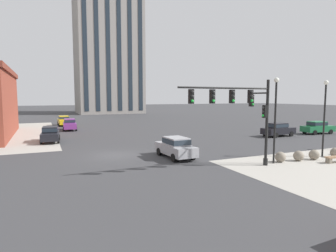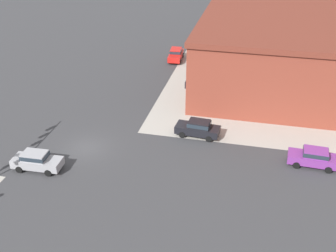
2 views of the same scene
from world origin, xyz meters
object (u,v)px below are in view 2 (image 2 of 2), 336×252
at_px(car_main_northbound_near, 36,160).
at_px(car_main_southbound_far, 314,157).
at_px(car_main_southbound_near, 176,54).
at_px(car_cross_eastbound, 198,128).

xyz_separation_m(car_main_northbound_near, car_main_southbound_far, (-6.09, 23.98, 0.00)).
bearing_deg(car_main_southbound_near, car_cross_eastbound, 17.96).
relative_size(car_main_southbound_near, car_cross_eastbound, 1.00).
bearing_deg(car_main_northbound_near, car_main_southbound_far, 104.25).
height_order(car_main_northbound_near, car_cross_eastbound, same).
bearing_deg(car_main_southbound_far, car_main_northbound_near, -75.75).
bearing_deg(car_main_southbound_far, car_cross_eastbound, -105.03).
height_order(car_main_northbound_near, car_main_southbound_near, same).
bearing_deg(car_main_southbound_near, car_main_southbound_far, 36.66).
relative_size(car_main_northbound_near, car_cross_eastbound, 0.99).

